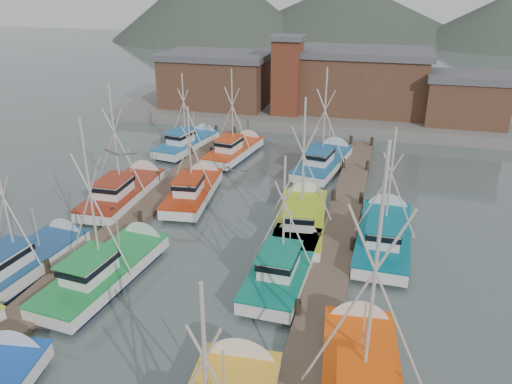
% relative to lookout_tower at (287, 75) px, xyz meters
% --- Properties ---
extents(ground, '(260.00, 260.00, 0.00)m').
position_rel_lookout_tower_xyz_m(ground, '(2.00, -33.00, -5.55)').
color(ground, '#455351').
rests_on(ground, ground).
extents(dock_left, '(2.30, 46.00, 1.50)m').
position_rel_lookout_tower_xyz_m(dock_left, '(-5.00, -28.96, -5.34)').
color(dock_left, brown).
rests_on(dock_left, ground).
extents(dock_right, '(2.30, 46.00, 1.50)m').
position_rel_lookout_tower_xyz_m(dock_right, '(9.00, -28.96, -5.34)').
color(dock_right, brown).
rests_on(dock_right, ground).
extents(quay, '(44.00, 16.00, 1.20)m').
position_rel_lookout_tower_xyz_m(quay, '(2.00, 4.00, -4.95)').
color(quay, slate).
rests_on(quay, ground).
extents(shed_left, '(12.72, 8.48, 6.20)m').
position_rel_lookout_tower_xyz_m(shed_left, '(-9.00, 2.00, -1.21)').
color(shed_left, brown).
rests_on(shed_left, quay).
extents(shed_center, '(14.84, 9.54, 6.90)m').
position_rel_lookout_tower_xyz_m(shed_center, '(8.00, 4.00, -0.86)').
color(shed_center, brown).
rests_on(shed_center, quay).
extents(shed_right, '(8.48, 6.36, 5.20)m').
position_rel_lookout_tower_xyz_m(shed_right, '(19.00, 1.00, -1.71)').
color(shed_right, brown).
rests_on(shed_right, quay).
extents(lookout_tower, '(3.60, 3.60, 8.50)m').
position_rel_lookout_tower_xyz_m(lookout_tower, '(0.00, 0.00, 0.00)').
color(lookout_tower, brown).
rests_on(lookout_tower, quay).
extents(distant_hills, '(175.00, 140.00, 42.00)m').
position_rel_lookout_tower_xyz_m(distant_hills, '(-10.76, 89.59, -5.55)').
color(distant_hills, '#3A4539').
rests_on(distant_hills, ground).
extents(boat_4, '(4.07, 9.70, 10.21)m').
position_rel_lookout_tower_xyz_m(boat_4, '(-2.72, -34.04, -4.87)').
color(boat_4, black).
rests_on(boat_4, ground).
extents(boat_5, '(3.31, 9.28, 8.04)m').
position_rel_lookout_tower_xyz_m(boat_5, '(6.53, -30.93, -4.87)').
color(boat_5, black).
rests_on(boat_5, ground).
extents(boat_6, '(3.56, 9.31, 8.36)m').
position_rel_lookout_tower_xyz_m(boat_6, '(-7.61, -34.58, -4.87)').
color(boat_6, black).
rests_on(boat_6, ground).
extents(boat_7, '(4.69, 10.04, 11.77)m').
position_rel_lookout_tower_xyz_m(boat_7, '(11.30, -38.86, -4.86)').
color(boat_7, black).
rests_on(boat_7, ground).
extents(boat_8, '(3.68, 9.08, 7.98)m').
position_rel_lookout_tower_xyz_m(boat_8, '(-2.30, -22.45, -4.87)').
color(boat_8, black).
rests_on(boat_8, ground).
extents(boat_9, '(3.95, 9.85, 9.82)m').
position_rel_lookout_tower_xyz_m(boat_9, '(6.39, -25.10, -4.87)').
color(boat_9, black).
rests_on(boat_9, ground).
extents(boat_10, '(4.02, 9.70, 9.74)m').
position_rel_lookout_tower_xyz_m(boat_10, '(-7.23, -23.98, -4.86)').
color(boat_10, black).
rests_on(boat_10, ground).
extents(boat_11, '(3.63, 9.83, 8.66)m').
position_rel_lookout_tower_xyz_m(boat_11, '(11.78, -25.98, -4.87)').
color(boat_11, black).
rests_on(boat_11, ground).
extents(boat_12, '(3.79, 8.92, 8.92)m').
position_rel_lookout_tower_xyz_m(boat_12, '(-2.12, -12.47, -4.87)').
color(boat_12, black).
rests_on(boat_12, ground).
extents(boat_13, '(4.39, 9.87, 9.70)m').
position_rel_lookout_tower_xyz_m(boat_13, '(6.31, -13.46, -4.87)').
color(boat_13, black).
rests_on(boat_13, ground).
extents(boat_14, '(4.07, 9.06, 8.16)m').
position_rel_lookout_tower_xyz_m(boat_14, '(-7.14, -11.57, -4.87)').
color(boat_14, black).
rests_on(boat_14, ground).
extents(gull_near, '(1.55, 0.64, 0.24)m').
position_rel_lookout_tower_xyz_m(gull_near, '(0.97, -37.75, 3.35)').
color(gull_near, gray).
rests_on(gull_near, ground).
extents(gull_far, '(1.52, 0.66, 0.24)m').
position_rel_lookout_tower_xyz_m(gull_far, '(3.65, -30.41, 0.18)').
color(gull_far, gray).
rests_on(gull_far, ground).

